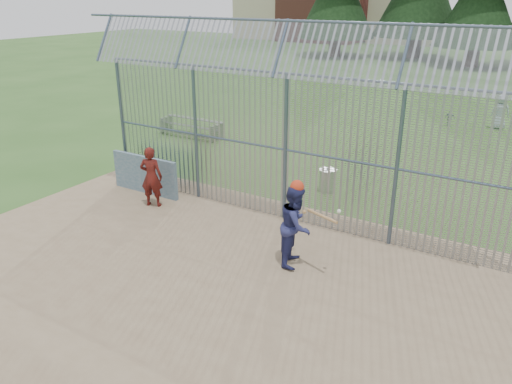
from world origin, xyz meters
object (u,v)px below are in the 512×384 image
Objects in this scene: dugout_wall at (145,175)px; bleacher at (191,127)px; batter at (296,225)px; trash_can at (328,180)px; onlooker at (151,177)px.

bleacher is (-3.00, 6.07, -0.21)m from dugout_wall.
trash_can is at bearing 0.12° from batter.
batter is 1.06× the size of onlooker.
batter reaches higher than onlooker.
batter is 4.77m from trash_can.
onlooker is (0.88, -0.65, 0.30)m from dugout_wall.
dugout_wall is 1.30× the size of batter.
trash_can is at bearing 32.76° from dugout_wall.
dugout_wall is 5.73m from trash_can.
onlooker is at bearing -60.01° from bleacher.
dugout_wall is 3.05× the size of trash_can.
dugout_wall is at bearing -57.77° from onlooker.
bleacher is (-3.88, 6.72, -0.51)m from onlooker.
onlooker is (-5.13, 0.83, -0.06)m from batter.
batter is at bearing 149.43° from onlooker.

